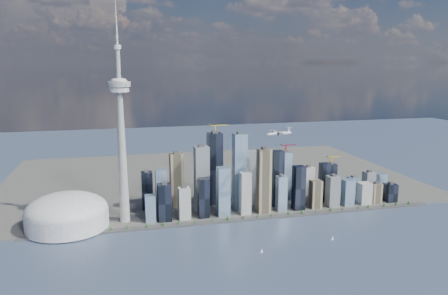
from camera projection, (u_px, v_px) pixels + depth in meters
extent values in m
plane|color=#35435D|center=(276.00, 261.00, 906.97)|extent=(4000.00, 4000.00, 0.00)
cube|color=#383838|center=(243.00, 219.00, 1144.80)|extent=(1100.00, 22.00, 4.00)
cube|color=#4C4C47|center=(208.00, 177.00, 1573.68)|extent=(1400.00, 900.00, 3.00)
cylinder|color=#3F2D1E|center=(49.00, 235.00, 1031.79)|extent=(1.00, 1.00, 2.40)
cone|color=#184418|center=(49.00, 234.00, 1031.11)|extent=(7.20, 7.20, 8.00)
cylinder|color=#3F2D1E|center=(88.00, 232.00, 1052.23)|extent=(1.00, 1.00, 2.40)
cone|color=#184418|center=(88.00, 230.00, 1051.54)|extent=(7.20, 7.20, 8.00)
cylinder|color=#3F2D1E|center=(124.00, 229.00, 1072.66)|extent=(1.00, 1.00, 2.40)
cone|color=#184418|center=(124.00, 227.00, 1071.98)|extent=(7.20, 7.20, 8.00)
cylinder|color=#3F2D1E|center=(160.00, 226.00, 1093.10)|extent=(1.00, 1.00, 2.40)
cone|color=#184418|center=(160.00, 224.00, 1092.41)|extent=(7.20, 7.20, 8.00)
cylinder|color=#3F2D1E|center=(194.00, 223.00, 1113.53)|extent=(1.00, 1.00, 2.40)
cone|color=#184418|center=(194.00, 221.00, 1112.85)|extent=(7.20, 7.20, 8.00)
cylinder|color=#3F2D1E|center=(227.00, 220.00, 1133.97)|extent=(1.00, 1.00, 2.40)
cone|color=#184418|center=(227.00, 218.00, 1133.28)|extent=(7.20, 7.20, 8.00)
cylinder|color=#3F2D1E|center=(258.00, 217.00, 1154.40)|extent=(1.00, 1.00, 2.40)
cone|color=#184418|center=(258.00, 216.00, 1153.72)|extent=(7.20, 7.20, 8.00)
cylinder|color=#3F2D1E|center=(289.00, 214.00, 1174.84)|extent=(1.00, 1.00, 2.40)
cone|color=#184418|center=(289.00, 213.00, 1174.15)|extent=(7.20, 7.20, 8.00)
cylinder|color=#3F2D1E|center=(319.00, 212.00, 1195.28)|extent=(1.00, 1.00, 2.40)
cone|color=#184418|center=(319.00, 210.00, 1194.59)|extent=(7.20, 7.20, 8.00)
cylinder|color=#3F2D1E|center=(347.00, 209.00, 1215.71)|extent=(1.00, 1.00, 2.40)
cone|color=#184418|center=(347.00, 208.00, 1215.02)|extent=(7.20, 7.20, 8.00)
cylinder|color=#3F2D1E|center=(375.00, 207.00, 1236.15)|extent=(1.00, 1.00, 2.40)
cone|color=#184418|center=(375.00, 205.00, 1235.46)|extent=(7.20, 7.20, 8.00)
cylinder|color=#3F2D1E|center=(401.00, 204.00, 1256.58)|extent=(1.00, 1.00, 2.40)
cone|color=#184418|center=(402.00, 203.00, 1255.89)|extent=(7.20, 7.20, 8.00)
cube|color=black|center=(164.00, 202.00, 1126.28)|extent=(34.00, 34.00, 97.22)
cube|color=#7E9BBF|center=(162.00, 192.00, 1171.39)|extent=(30.00, 30.00, 123.74)
cube|color=#B9B8B4|center=(183.00, 203.00, 1139.34)|extent=(30.00, 30.00, 83.97)
cube|color=tan|center=(178.00, 180.00, 1232.63)|extent=(36.00, 36.00, 154.67)
cube|color=slate|center=(200.00, 179.00, 1190.66)|extent=(38.00, 38.00, 181.19)
cube|color=black|center=(204.00, 198.00, 1150.19)|extent=(28.00, 28.00, 106.06)
cube|color=#7E9BBF|center=(224.00, 192.00, 1160.63)|extent=(32.00, 32.00, 132.58)
cube|color=black|center=(215.00, 169.00, 1253.51)|extent=(40.00, 40.00, 207.70)
cube|color=#7E9BBF|center=(239.00, 171.00, 1213.65)|extent=(36.00, 36.00, 212.12)
cube|color=#B9B8B4|center=(244.00, 193.00, 1175.29)|extent=(28.00, 28.00, 114.90)
cube|color=tan|center=(264.00, 181.00, 1182.35)|extent=(34.00, 34.00, 176.77)
cube|color=slate|center=(252.00, 176.00, 1284.93)|extent=(30.00, 30.00, 150.25)
cube|color=black|center=(276.00, 178.00, 1244.65)|extent=(32.00, 32.00, 159.09)
cube|color=#7E9BBF|center=(282.00, 194.00, 1202.91)|extent=(26.00, 26.00, 97.22)
cube|color=black|center=(299.00, 188.00, 1212.17)|extent=(30.00, 30.00, 123.74)
cube|color=#7E9BBF|center=(285.00, 175.00, 1310.53)|extent=(34.00, 34.00, 141.42)
cube|color=#B9B8B4|center=(308.00, 185.00, 1273.29)|extent=(28.00, 28.00, 106.06)
cube|color=tan|center=(315.00, 194.00, 1228.18)|extent=(30.00, 30.00, 79.55)
cube|color=slate|center=(332.00, 191.00, 1239.12)|extent=(32.00, 32.00, 88.38)
cube|color=black|center=(324.00, 182.00, 1284.24)|extent=(26.00, 26.00, 114.90)
cube|color=#7E9BBF|center=(347.00, 192.00, 1252.18)|extent=(30.00, 30.00, 75.13)
cube|color=black|center=(330.00, 179.00, 1350.12)|extent=(28.00, 28.00, 97.22)
cube|color=#7E9BBF|center=(354.00, 188.00, 1312.46)|extent=(30.00, 30.00, 66.29)
cube|color=#B9B8B4|center=(363.00, 193.00, 1265.24)|extent=(34.00, 34.00, 61.87)
cube|color=tan|center=(377.00, 193.00, 1276.27)|extent=(28.00, 28.00, 57.45)
cube|color=slate|center=(367.00, 185.00, 1321.80)|extent=(30.00, 30.00, 79.55)
cube|color=black|center=(390.00, 193.00, 1287.30)|extent=(32.00, 32.00, 53.03)
cube|color=#7E9BBF|center=(380.00, 185.00, 1333.26)|extent=(26.00, 26.00, 70.71)
cube|color=black|center=(146.00, 191.00, 1216.05)|extent=(30.00, 30.00, 106.06)
cube|color=#7E9BBF|center=(149.00, 209.00, 1119.38)|extent=(26.00, 26.00, 70.71)
cube|color=yellow|center=(215.00, 129.00, 1231.57)|extent=(3.00, 3.00, 22.00)
cube|color=yellow|center=(218.00, 125.00, 1231.42)|extent=(55.00, 2.20, 2.20)
cube|color=#383838|center=(210.00, 125.00, 1225.20)|extent=(6.00, 4.00, 4.00)
cube|color=#A71720|center=(286.00, 149.00, 1294.93)|extent=(3.00, 3.00, 22.00)
cube|color=#A71720|center=(288.00, 145.00, 1294.53)|extent=(48.00, 2.20, 2.20)
cube|color=#383838|center=(282.00, 145.00, 1289.05)|extent=(6.00, 4.00, 4.00)
cube|color=yellow|center=(331.00, 161.00, 1338.74)|extent=(3.00, 3.00, 22.00)
cube|color=yellow|center=(333.00, 157.00, 1338.23)|extent=(45.00, 2.20, 2.20)
cube|color=#383838|center=(327.00, 157.00, 1333.07)|extent=(6.00, 4.00, 4.00)
cone|color=#979793|center=(122.00, 157.00, 1098.58)|extent=(26.00, 26.00, 340.00)
cylinder|color=silver|center=(119.00, 89.00, 1066.11)|extent=(48.00, 48.00, 14.00)
cylinder|color=#979793|center=(119.00, 84.00, 1063.82)|extent=(56.00, 56.00, 12.00)
ellipsoid|color=silver|center=(119.00, 81.00, 1062.29)|extent=(40.00, 40.00, 14.00)
cylinder|color=#979793|center=(118.00, 64.00, 1054.65)|extent=(11.00, 11.00, 80.00)
cylinder|color=silver|center=(117.00, 47.00, 1047.01)|extent=(18.00, 18.00, 10.00)
cone|color=silver|center=(116.00, 22.00, 1035.94)|extent=(7.00, 7.00, 105.00)
cylinder|color=silver|center=(67.00, 219.00, 1084.30)|extent=(200.00, 200.00, 44.00)
ellipsoid|color=silver|center=(67.00, 210.00, 1080.10)|extent=(200.00, 200.00, 84.00)
cylinder|color=silver|center=(279.00, 134.00, 1052.89)|extent=(59.44, 18.32, 7.28)
cone|color=silver|center=(268.00, 134.00, 1040.26)|extent=(9.19, 8.65, 7.28)
cone|color=silver|center=(290.00, 133.00, 1066.00)|extent=(12.54, 9.29, 7.28)
cube|color=silver|center=(278.00, 132.00, 1051.22)|extent=(20.96, 64.25, 1.14)
cylinder|color=silver|center=(281.00, 134.00, 1040.42)|extent=(13.06, 6.38, 4.09)
cylinder|color=silver|center=(275.00, 132.00, 1062.71)|extent=(13.06, 6.38, 4.09)
cylinder|color=#3F3F3F|center=(278.00, 134.00, 1037.61)|extent=(2.05, 9.00, 9.10)
cylinder|color=#3F3F3F|center=(273.00, 132.00, 1059.91)|extent=(2.05, 9.00, 9.10)
cube|color=silver|center=(289.00, 130.00, 1063.21)|extent=(6.42, 2.10, 12.51)
cube|color=silver|center=(289.00, 127.00, 1061.99)|extent=(8.78, 21.04, 0.80)
cube|color=white|center=(261.00, 252.00, 949.70)|extent=(7.03, 3.93, 0.90)
cylinder|color=#999999|center=(261.00, 250.00, 948.72)|extent=(0.27, 0.27, 10.10)
cube|color=white|center=(332.00, 240.00, 1017.60)|extent=(7.14, 4.57, 0.92)
cylinder|color=#999999|center=(332.00, 238.00, 1016.59)|extent=(0.28, 0.28, 10.32)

